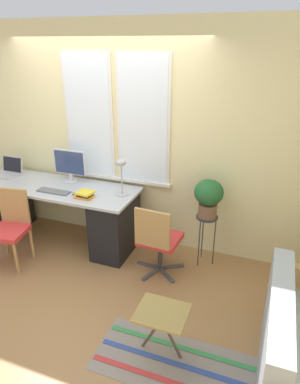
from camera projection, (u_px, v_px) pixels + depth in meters
ground_plane at (83, 263)px, 4.12m from camera, size 14.00×14.00×0.00m
wall_back_with_window at (109, 136)px, 4.27m from camera, size 9.00×0.12×2.70m
desk at (57, 211)px, 4.46m from camera, size 2.16×0.74×0.77m
laptop at (9, 172)px, 4.64m from camera, size 0.33×0.27×0.24m
monitor at (70, 165)px, 4.35m from camera, size 0.44×0.17×0.42m
keyboard at (54, 191)px, 4.13m from camera, size 0.42×0.12×0.02m
mouse at (74, 194)px, 4.06m from camera, size 0.04×0.06×0.03m
desk_lamp at (121, 170)px, 3.94m from camera, size 0.16×0.16×0.44m
book_stack at (85, 195)px, 3.97m from camera, size 0.22×0.19×0.07m
desk_chair_wooden at (10, 226)px, 3.98m from camera, size 0.47×0.48×0.89m
office_chair_swivel at (158, 239)px, 3.76m from camera, size 0.55×0.56×0.86m
plant_stand at (207, 222)px, 3.91m from camera, size 0.25×0.25×0.62m
potted_plant at (209, 196)px, 3.78m from camera, size 0.32×0.32×0.44m
floor_rug_striped at (186, 367)px, 2.79m from camera, size 1.54×0.61×0.01m
folding_stool at (162, 316)px, 2.77m from camera, size 0.41×0.35×0.45m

